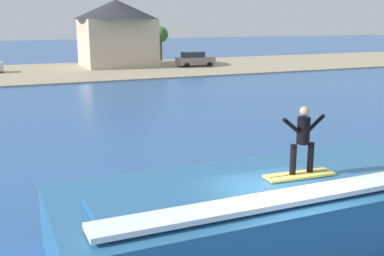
{
  "coord_description": "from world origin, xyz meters",
  "views": [
    {
      "loc": [
        -5.92,
        -8.45,
        5.57
      ],
      "look_at": [
        0.21,
        5.58,
        2.0
      ],
      "focal_mm": 43.46,
      "sensor_mm": 36.0,
      "label": 1
    }
  ],
  "objects_px": {
    "wave_crest": "(264,210)",
    "tree_tall_bare": "(160,35)",
    "car_far_shore": "(195,59)",
    "surfboard": "(299,175)",
    "surfer": "(303,136)",
    "house_gabled_white": "(117,30)"
  },
  "relations": [
    {
      "from": "surfboard",
      "to": "car_far_shore",
      "type": "height_order",
      "value": "car_far_shore"
    },
    {
      "from": "wave_crest",
      "to": "house_gabled_white",
      "type": "relative_size",
      "value": 1.05
    },
    {
      "from": "surfboard",
      "to": "surfer",
      "type": "distance_m",
      "value": 0.98
    },
    {
      "from": "house_gabled_white",
      "to": "tree_tall_bare",
      "type": "bearing_deg",
      "value": 32.87
    },
    {
      "from": "car_far_shore",
      "to": "tree_tall_bare",
      "type": "distance_m",
      "value": 9.12
    },
    {
      "from": "wave_crest",
      "to": "surfboard",
      "type": "relative_size",
      "value": 5.72
    },
    {
      "from": "wave_crest",
      "to": "car_far_shore",
      "type": "xyz_separation_m",
      "value": [
        16.53,
        41.63,
        0.12
      ]
    },
    {
      "from": "surfer",
      "to": "car_far_shore",
      "type": "relative_size",
      "value": 0.37
    },
    {
      "from": "car_far_shore",
      "to": "house_gabled_white",
      "type": "height_order",
      "value": "house_gabled_white"
    },
    {
      "from": "surfer",
      "to": "car_far_shore",
      "type": "height_order",
      "value": "surfer"
    },
    {
      "from": "wave_crest",
      "to": "tree_tall_bare",
      "type": "bearing_deg",
      "value": 73.06
    },
    {
      "from": "surfer",
      "to": "tree_tall_bare",
      "type": "relative_size",
      "value": 0.36
    },
    {
      "from": "surfboard",
      "to": "tree_tall_bare",
      "type": "relative_size",
      "value": 0.39
    },
    {
      "from": "wave_crest",
      "to": "house_gabled_white",
      "type": "distance_m",
      "value": 46.53
    },
    {
      "from": "surfer",
      "to": "house_gabled_white",
      "type": "height_order",
      "value": "house_gabled_white"
    },
    {
      "from": "wave_crest",
      "to": "surfer",
      "type": "xyz_separation_m",
      "value": [
        0.82,
        -0.34,
        1.94
      ]
    },
    {
      "from": "surfboard",
      "to": "car_far_shore",
      "type": "distance_m",
      "value": 44.9
    },
    {
      "from": "wave_crest",
      "to": "surfboard",
      "type": "height_order",
      "value": "surfboard"
    },
    {
      "from": "tree_tall_bare",
      "to": "surfer",
      "type": "bearing_deg",
      "value": -105.98
    },
    {
      "from": "surfer",
      "to": "house_gabled_white",
      "type": "relative_size",
      "value": 0.17
    },
    {
      "from": "surfer",
      "to": "surfboard",
      "type": "bearing_deg",
      "value": -153.07
    },
    {
      "from": "house_gabled_white",
      "to": "tree_tall_bare",
      "type": "distance_m",
      "value": 8.55
    }
  ]
}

